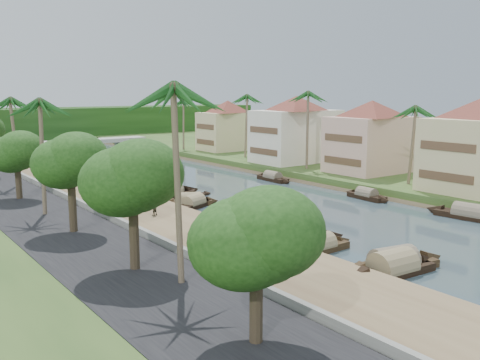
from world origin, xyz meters
TOP-DOWN VIEW (x-y plane):
  - ground at (0.00, 0.00)m, footprint 220.00×220.00m
  - left_bank at (-16.00, 20.00)m, footprint 10.00×180.00m
  - right_bank at (19.00, 20.00)m, footprint 16.00×180.00m
  - road at (-24.50, 20.00)m, footprint 8.00×180.00m
  - retaining_wall at (-20.20, 20.00)m, footprint 0.40×180.00m
  - far_right_fill at (56.00, 20.00)m, footprint 60.00×220.00m
  - treeline at (0.00, 100.00)m, footprint 120.00×14.00m
  - bridge at (0.00, 72.00)m, footprint 28.00×4.00m
  - building_near at (18.99, -2.00)m, footprint 14.85×14.85m
  - building_mid at (19.99, 14.00)m, footprint 14.11×14.11m
  - building_far at (18.99, 28.00)m, footprint 15.59×15.59m
  - building_distant at (19.99, 48.00)m, footprint 12.62×12.62m
  - sampan_0 at (-8.05, -11.81)m, footprint 9.33×3.45m
  - sampan_1 at (-8.91, -12.39)m, footprint 8.82×2.57m
  - sampan_2 at (-9.41, -5.79)m, footprint 7.76×1.94m
  - sampan_3 at (-9.27, -3.37)m, footprint 9.00×4.02m
  - sampan_4 at (-9.84, -4.19)m, footprint 7.39×4.73m
  - sampan_5 at (-8.20, 5.00)m, footprint 6.47×2.75m
  - sampan_6 at (-8.94, 6.28)m, footprint 7.68×3.06m
  - sampan_7 at (-8.79, 13.30)m, footprint 7.25×4.25m
  - sampan_8 at (-8.37, 14.58)m, footprint 6.35×3.76m
  - sampan_9 at (-7.97, 20.08)m, footprint 9.18×2.83m
  - sampan_10 at (-9.77, 19.30)m, footprint 6.41×3.26m
  - sampan_11 at (-8.41, 19.73)m, footprint 9.28×3.20m
  - sampan_12 at (-8.70, 28.07)m, footprint 7.76×3.64m
  - sampan_13 at (-9.21, 27.30)m, footprint 8.32×5.08m
  - sampan_14 at (9.99, -6.88)m, footprint 2.87×9.57m
  - sampan_15 at (9.48, 5.52)m, footprint 1.83×6.81m
  - sampan_16 at (8.88, 21.47)m, footprint 1.73×7.45m
  - canoe_1 at (-9.45, -1.65)m, footprint 4.90×0.83m
  - canoe_2 at (-5.80, 18.29)m, footprint 5.60×1.47m
  - palm_1 at (16.00, 4.63)m, footprint 3.20×3.20m
  - palm_2 at (15.00, 21.27)m, footprint 3.20×3.20m
  - palm_3 at (16.00, 37.11)m, footprint 3.20×3.20m
  - palm_4 at (-23.00, -8.59)m, footprint 3.20×3.20m
  - palm_5 at (-24.00, 13.46)m, footprint 3.20×3.20m
  - palm_6 at (-22.00, 30.17)m, footprint 3.20×3.20m
  - palm_7 at (14.00, 54.11)m, footprint 3.20×3.20m
  - tree_0 at (-24.00, -16.82)m, footprint 4.79×4.79m
  - tree_1 at (-24.00, -4.77)m, footprint 5.15×5.15m
  - tree_2 at (-24.00, 6.18)m, footprint 4.75×4.75m
  - tree_3 at (-24.00, 22.12)m, footprint 4.60×4.60m
  - tree_6 at (24.00, 29.98)m, footprint 4.55×4.55m
  - person_near at (-14.66, -2.15)m, footprint 0.69×0.65m
  - person_far at (-15.34, 9.63)m, footprint 0.86×0.75m

SIDE VIEW (x-z plane):
  - ground at x=0.00m, z-range 0.00..0.00m
  - canoe_1 at x=-9.45m, z-range -0.30..0.50m
  - canoe_2 at x=-5.80m, z-range -0.30..0.50m
  - left_bank at x=-16.00m, z-range 0.00..0.80m
  - sampan_10 at x=-9.77m, z-range -0.50..1.31m
  - sampan_16 at x=8.88m, z-range -0.52..1.33m
  - sampan_15 at x=9.48m, z-range -0.52..1.33m
  - sampan_12 at x=-8.70m, z-range -0.54..1.35m
  - sampan_7 at x=-8.79m, z-range -0.58..1.39m
  - sampan_8 at x=-8.37m, z-range -0.58..1.40m
  - sampan_2 at x=-9.41m, z-range -0.62..1.44m
  - sampan_5 at x=-8.20m, z-range -0.61..1.43m
  - sampan_4 at x=-9.84m, z-range -0.65..1.48m
  - sampan_6 at x=-8.94m, z-range -0.70..1.54m
  - sampan_14 at x=9.99m, z-range -0.72..1.55m
  - sampan_9 at x=-7.97m, z-range -0.72..1.55m
  - sampan_13 at x=-9.21m, z-range -0.72..1.56m
  - sampan_3 at x=-9.27m, z-range -0.76..1.60m
  - sampan_0 at x=-8.05m, z-range -0.77..1.61m
  - sampan_1 at x=-8.91m, z-range -0.85..1.70m
  - sampan_11 at x=-8.41m, z-range -0.86..1.70m
  - far_right_fill at x=56.00m, z-range 0.00..1.15m
  - right_bank at x=19.00m, z-range 0.00..1.20m
  - road at x=-24.50m, z-range 0.00..1.40m
  - retaining_wall at x=-20.20m, z-range 0.80..1.90m
  - person_far at x=-15.34m, z-range 0.80..2.30m
  - person_near at x=-14.66m, z-range 0.80..2.38m
  - bridge at x=0.00m, z-range 0.52..2.92m
  - treeline at x=0.00m, z-range 0.00..8.00m
  - building_distant at x=19.99m, z-range 1.28..10.48m
  - tree_6 at x=24.00m, z-range 2.59..9.28m
  - tree_0 at x=-24.00m, z-range 2.67..9.31m
  - tree_3 at x=-24.00m, z-range 2.75..9.38m
  - building_mid at x=19.99m, z-range 1.28..10.98m
  - building_near at x=18.99m, z-range 1.28..11.48m
  - building_far at x=18.99m, z-range 1.28..11.48m
  - tree_2 at x=-24.00m, z-range 3.10..10.59m
  - tree_1 at x=-24.00m, z-range 3.07..10.83m
  - palm_1 at x=16.00m, z-range 4.73..15.28m
  - palm_7 at x=14.00m, z-range 4.79..15.48m
  - palm_6 at x=-22.00m, z-range 5.30..16.66m
  - palm_5 at x=-24.00m, z-range 5.33..16.77m
  - palm_3 at x=16.00m, z-range 5.25..16.94m
  - palm_2 at x=15.00m, z-range 5.50..17.72m
  - palm_4 at x=-23.00m, z-range 5.84..18.36m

